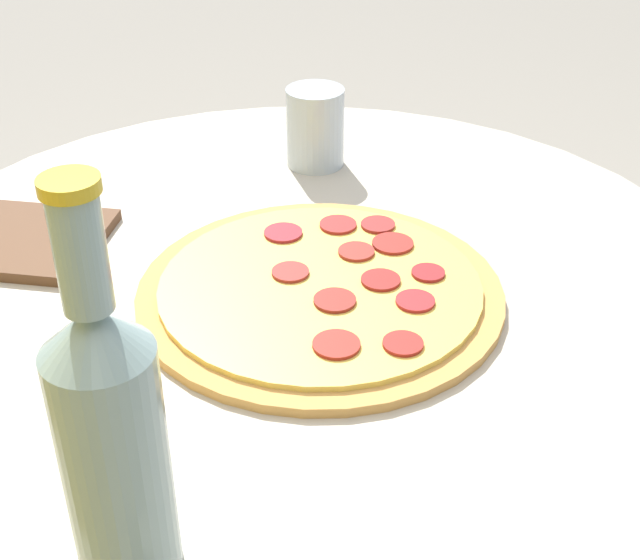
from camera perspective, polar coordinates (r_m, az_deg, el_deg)
name	(u,v)px	position (r m, az deg, el deg)	size (l,w,h in m)	color
table	(303,417)	(1.05, -1.10, -8.74)	(0.91, 0.91, 0.72)	#B2A893
pizza	(321,290)	(0.88, 0.08, -0.64)	(0.36, 0.36, 0.02)	#C68E47
beer_bottle	(112,438)	(0.57, -13.19, -9.79)	(0.07, 0.07, 0.29)	gray
pizza_paddle	(8,239)	(1.02, -19.31, 2.50)	(0.27, 0.24, 0.02)	brown
drinking_glass	(315,127)	(1.13, -0.31, 9.75)	(0.07, 0.07, 0.10)	#ADBCC6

